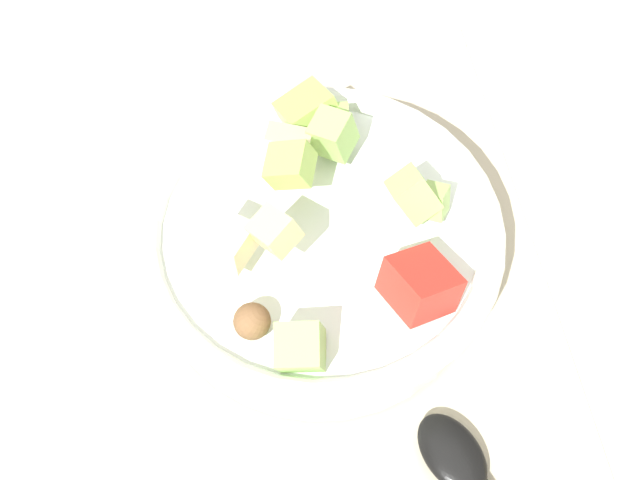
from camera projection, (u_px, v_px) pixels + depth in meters
ground_plane at (299, 274)px, 0.60m from camera, size 2.40×2.40×0.00m
placemat at (299, 272)px, 0.59m from camera, size 0.45×0.35×0.01m
salad_bowl at (320, 244)px, 0.56m from camera, size 0.25×0.25×0.11m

